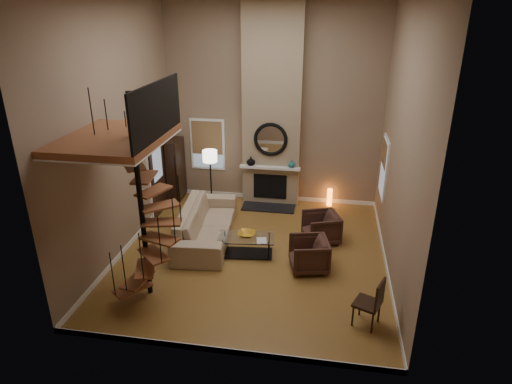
% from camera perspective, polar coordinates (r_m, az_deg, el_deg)
% --- Properties ---
extents(ground, '(6.00, 6.50, 0.01)m').
position_cam_1_polar(ground, '(10.44, -0.36, -7.97)').
color(ground, '#AA7A36').
rests_on(ground, ground).
extents(back_wall, '(6.00, 0.02, 5.50)m').
position_cam_1_polar(back_wall, '(12.45, 2.19, 10.81)').
color(back_wall, '#8C735A').
rests_on(back_wall, ground).
extents(front_wall, '(6.00, 0.02, 5.50)m').
position_cam_1_polar(front_wall, '(6.34, -5.41, -1.38)').
color(front_wall, '#8C735A').
rests_on(front_wall, ground).
extents(left_wall, '(0.02, 6.50, 5.50)m').
position_cam_1_polar(left_wall, '(10.26, -17.29, 7.18)').
color(left_wall, '#8C735A').
rests_on(left_wall, ground).
extents(right_wall, '(0.02, 6.50, 5.50)m').
position_cam_1_polar(right_wall, '(9.32, 18.18, 5.55)').
color(right_wall, '#8C735A').
rests_on(right_wall, ground).
extents(baseboard_back, '(6.00, 0.02, 0.12)m').
position_cam_1_polar(baseboard_back, '(13.27, 2.01, -0.64)').
color(baseboard_back, white).
rests_on(baseboard_back, ground).
extents(baseboard_front, '(6.00, 0.02, 0.12)m').
position_cam_1_polar(baseboard_front, '(7.84, -4.63, -19.58)').
color(baseboard_front, white).
rests_on(baseboard_front, ground).
extents(baseboard_left, '(0.02, 6.50, 0.12)m').
position_cam_1_polar(baseboard_left, '(11.24, -15.65, -6.12)').
color(baseboard_left, white).
rests_on(baseboard_left, ground).
extents(baseboard_right, '(0.02, 6.50, 0.12)m').
position_cam_1_polar(baseboard_right, '(10.39, 16.30, -8.73)').
color(baseboard_right, white).
rests_on(baseboard_right, ground).
extents(chimney_breast, '(1.60, 0.38, 5.50)m').
position_cam_1_polar(chimney_breast, '(12.27, 2.07, 10.63)').
color(chimney_breast, '#998263').
rests_on(chimney_breast, ground).
extents(hearth, '(1.50, 0.60, 0.04)m').
position_cam_1_polar(hearth, '(12.68, 1.61, -2.00)').
color(hearth, black).
rests_on(hearth, ground).
extents(firebox, '(0.95, 0.02, 0.72)m').
position_cam_1_polar(firebox, '(12.73, 1.81, 0.71)').
color(firebox, black).
rests_on(firebox, chimney_breast).
extents(mantel, '(1.70, 0.18, 0.06)m').
position_cam_1_polar(mantel, '(12.44, 1.80, 3.13)').
color(mantel, white).
rests_on(mantel, chimney_breast).
extents(mirror_frame, '(0.94, 0.10, 0.94)m').
position_cam_1_polar(mirror_frame, '(12.25, 1.88, 6.75)').
color(mirror_frame, black).
rests_on(mirror_frame, chimney_breast).
extents(mirror_disc, '(0.80, 0.01, 0.80)m').
position_cam_1_polar(mirror_disc, '(12.26, 1.89, 6.77)').
color(mirror_disc, white).
rests_on(mirror_disc, chimney_breast).
extents(vase_left, '(0.24, 0.24, 0.25)m').
position_cam_1_polar(vase_left, '(12.51, -0.67, 4.00)').
color(vase_left, black).
rests_on(vase_left, mantel).
extents(vase_right, '(0.20, 0.20, 0.21)m').
position_cam_1_polar(vase_right, '(12.37, 4.59, 3.62)').
color(vase_right, '#1B5F61').
rests_on(vase_right, mantel).
extents(window_back, '(1.02, 0.06, 1.52)m').
position_cam_1_polar(window_back, '(13.07, -6.24, 6.17)').
color(window_back, white).
rests_on(window_back, back_wall).
extents(window_right, '(0.06, 1.02, 1.52)m').
position_cam_1_polar(window_right, '(11.54, 16.10, 3.14)').
color(window_right, white).
rests_on(window_right, right_wall).
extents(entry_door, '(0.10, 1.05, 2.16)m').
position_cam_1_polar(entry_door, '(12.31, -12.60, 1.86)').
color(entry_door, white).
rests_on(entry_door, ground).
extents(loft, '(1.70, 2.20, 1.09)m').
position_cam_1_polar(loft, '(8.17, -17.05, 6.89)').
color(loft, brown).
rests_on(loft, left_wall).
extents(spiral_stair, '(1.47, 1.47, 4.06)m').
position_cam_1_polar(spiral_stair, '(8.56, -14.33, -2.50)').
color(spiral_stair, black).
rests_on(spiral_stair, ground).
extents(hutch, '(0.37, 0.78, 1.75)m').
position_cam_1_polar(hutch, '(13.14, -10.30, 2.93)').
color(hutch, black).
rests_on(hutch, ground).
extents(sofa, '(1.43, 3.06, 0.87)m').
position_cam_1_polar(sofa, '(11.01, -6.45, -4.02)').
color(sofa, tan).
rests_on(sofa, ground).
extents(armchair_near, '(1.03, 1.02, 0.74)m').
position_cam_1_polar(armchair_near, '(10.97, 8.73, -4.51)').
color(armchair_near, '#42261E').
rests_on(armchair_near, ground).
extents(armchair_far, '(0.97, 0.95, 0.74)m').
position_cam_1_polar(armchair_far, '(9.81, 7.23, -7.93)').
color(armchair_far, '#42261E').
rests_on(armchair_far, ground).
extents(coffee_table, '(1.36, 0.79, 0.47)m').
position_cam_1_polar(coffee_table, '(10.29, -1.24, -6.60)').
color(coffee_table, silver).
rests_on(coffee_table, ground).
extents(bowl, '(0.40, 0.40, 0.10)m').
position_cam_1_polar(bowl, '(10.23, -1.20, -5.42)').
color(bowl, gold).
rests_on(bowl, coffee_table).
extents(book, '(0.27, 0.33, 0.03)m').
position_cam_1_polar(book, '(10.02, 0.57, -6.29)').
color(book, gray).
rests_on(book, coffee_table).
extents(floor_lamp, '(0.40, 0.40, 1.71)m').
position_cam_1_polar(floor_lamp, '(12.25, -5.92, 4.01)').
color(floor_lamp, black).
rests_on(floor_lamp, ground).
extents(accent_lamp, '(0.14, 0.14, 0.51)m').
position_cam_1_polar(accent_lamp, '(12.93, 9.42, -0.68)').
color(accent_lamp, orange).
rests_on(accent_lamp, ground).
extents(side_chair, '(0.58, 0.58, 0.96)m').
position_cam_1_polar(side_chair, '(8.32, 14.71, -13.39)').
color(side_chair, black).
rests_on(side_chair, ground).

